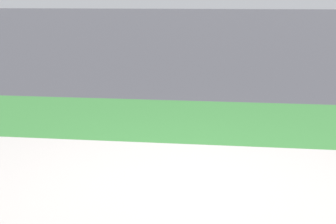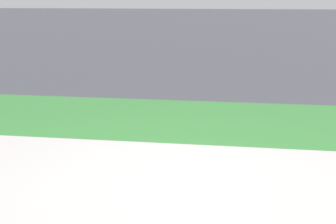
% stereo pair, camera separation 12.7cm
% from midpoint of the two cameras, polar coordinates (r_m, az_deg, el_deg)
% --- Properties ---
extents(ground_plane, '(120.00, 120.00, 0.00)m').
position_cam_midpoint_polar(ground_plane, '(4.25, 2.98, -8.84)').
color(ground_plane, '#38383D').
extents(sidewalk_pavement, '(18.00, 2.29, 0.01)m').
position_cam_midpoint_polar(sidewalk_pavement, '(4.25, 2.98, -8.78)').
color(sidewalk_pavement, '#9E9993').
rests_on(sidewalk_pavement, ground).
extents(grass_verge, '(18.00, 2.29, 0.01)m').
position_cam_midpoint_polar(grass_verge, '(6.42, 5.13, -0.93)').
color(grass_verge, '#2D662D').
rests_on(grass_verge, ground).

